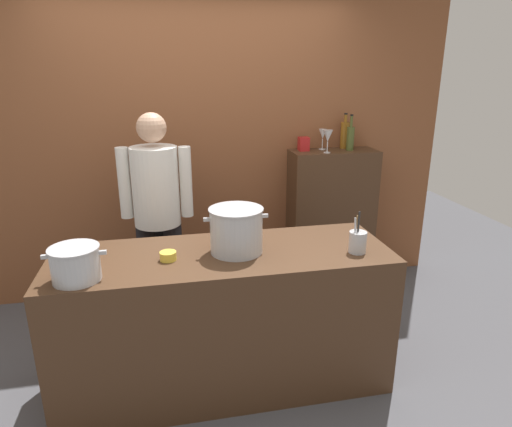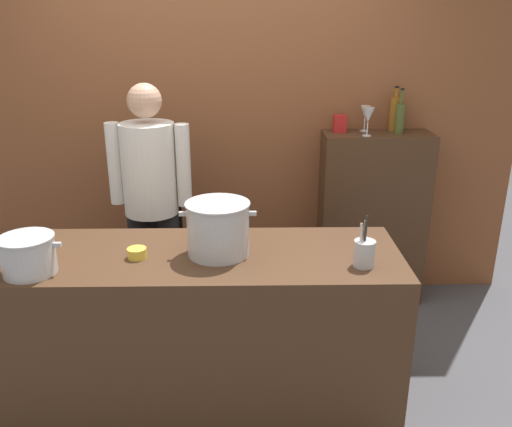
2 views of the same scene
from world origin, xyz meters
name	(u,v)px [view 1 (image 1 of 2)]	position (x,y,z in m)	size (l,w,h in m)	color
ground_plane	(226,378)	(0.00, 0.00, 0.00)	(8.00, 8.00, 0.00)	#4C4C51
brick_back_panel	(199,124)	(0.00, 1.40, 1.50)	(4.40, 0.10, 3.00)	brown
prep_counter	(224,319)	(0.00, 0.00, 0.45)	(2.02, 0.70, 0.90)	#472D1C
bar_cabinet	(331,219)	(1.15, 1.19, 0.63)	(0.76, 0.32, 1.27)	#472D1C
chef	(157,208)	(-0.38, 0.78, 0.96)	(0.53, 0.38, 1.66)	black
stockpot_large	(236,231)	(0.09, 0.00, 1.04)	(0.38, 0.32, 0.27)	#B7BABF
stockpot_small	(75,264)	(-0.79, -0.20, 0.99)	(0.32, 0.26, 0.18)	#B7BABF
utensil_crock	(358,241)	(0.79, -0.15, 0.97)	(0.10, 0.10, 0.25)	#B7BABF
butter_jar	(168,256)	(-0.32, -0.04, 0.93)	(0.10, 0.10, 0.05)	yellow
wine_bottle_olive	(350,138)	(1.28, 1.17, 1.38)	(0.06, 0.06, 0.31)	#475123
wine_bottle_amber	(345,134)	(1.28, 1.29, 1.39)	(0.08, 0.08, 0.31)	#8C5919
wine_glass_short	(328,137)	(1.05, 1.10, 1.41)	(0.08, 0.08, 0.19)	silver
wine_glass_tall	(323,135)	(1.06, 1.26, 1.40)	(0.07, 0.07, 0.18)	silver
spice_tin_red	(304,144)	(0.88, 1.24, 1.33)	(0.09, 0.09, 0.12)	red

